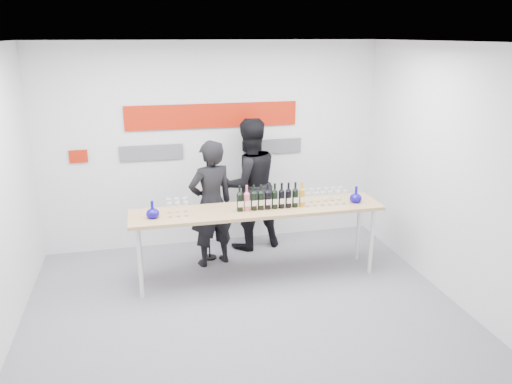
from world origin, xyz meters
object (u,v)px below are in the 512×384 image
tasting_table (258,214)px  mic_stand (209,226)px  presenter_left (211,204)px  presenter_right (249,184)px

tasting_table → mic_stand: (-0.54, 0.72, -0.39)m
presenter_left → tasting_table: bearing=115.8°
tasting_table → presenter_right: (0.11, 1.02, 0.08)m
tasting_table → presenter_left: 0.76m
mic_stand → tasting_table: bearing=-46.5°
tasting_table → mic_stand: bearing=127.1°
tasting_table → presenter_left: size_ratio=1.83×
tasting_table → presenter_left: bearing=133.7°
presenter_left → presenter_right: size_ratio=0.90×
tasting_table → presenter_right: bearing=84.2°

